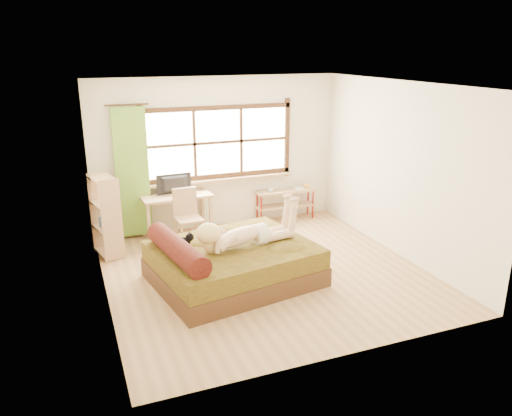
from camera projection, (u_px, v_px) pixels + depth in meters
name	position (u px, v px, depth m)	size (l,w,h in m)	color
floor	(265.00, 272.00, 7.37)	(4.50, 4.50, 0.00)	#9E754C
ceiling	(266.00, 84.00, 6.54)	(4.50, 4.50, 0.00)	white
wall_back	(218.00, 153.00, 8.95)	(4.50, 4.50, 0.00)	silver
wall_front	(351.00, 239.00, 4.96)	(4.50, 4.50, 0.00)	silver
wall_left	(98.00, 201.00, 6.18)	(4.50, 4.50, 0.00)	silver
wall_right	(400.00, 170.00, 7.73)	(4.50, 4.50, 0.00)	silver
window	(218.00, 145.00, 8.87)	(2.80, 0.16, 1.46)	#FFEDBF
curtain	(132.00, 173.00, 8.37)	(0.55, 0.10, 2.20)	#5D8825
bed	(231.00, 263.00, 6.99)	(2.40, 2.05, 0.81)	#382510
woman	(245.00, 224.00, 6.84)	(1.50, 0.43, 0.64)	#D8AF8B
kitten	(181.00, 242.00, 6.74)	(0.32, 0.13, 0.26)	black
desk	(176.00, 200.00, 8.60)	(1.22, 0.62, 0.74)	tan
monitor	(175.00, 184.00, 8.56)	(0.61, 0.08, 0.35)	black
chair	(187.00, 213.00, 8.35)	(0.44, 0.44, 0.93)	tan
pipe_shelf	(286.00, 198.00, 9.52)	(1.17, 0.35, 0.65)	tan
cup	(271.00, 190.00, 9.35)	(0.11, 0.11, 0.09)	gray
book	(295.00, 189.00, 9.53)	(0.17, 0.23, 0.02)	gray
bookshelf	(106.00, 216.00, 7.78)	(0.45, 0.62, 1.29)	tan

